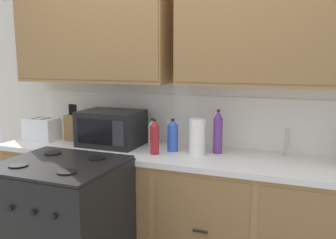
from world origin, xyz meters
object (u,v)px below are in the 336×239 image
microwave (111,128)px  toaster (42,129)px  bottle_blue (173,135)px  stove_range (63,231)px  bottle_violet (218,132)px  knife_block (74,127)px  bottle_clear (153,133)px  paper_towel_roll (197,137)px  bottle_red (155,137)px

microwave → toaster: size_ratio=1.71×
microwave → bottle_blue: bearing=-0.2°
stove_range → bottle_violet: (0.86, 0.72, 0.59)m
stove_range → bottle_blue: size_ratio=3.85×
microwave → knife_block: bearing=172.6°
stove_range → bottle_clear: size_ratio=4.28×
stove_range → bottle_violet: bearing=40.2°
knife_block → paper_towel_roll: knife_block is taller
paper_towel_roll → bottle_violet: size_ratio=0.80×
bottle_clear → bottle_red: bearing=-63.5°
bottle_blue → bottle_red: bearing=-124.8°
stove_range → toaster: size_ratio=3.39×
paper_towel_roll → bottle_red: same height
stove_range → microwave: size_ratio=1.98×
microwave → bottle_clear: (0.32, 0.09, -0.03)m
stove_range → toaster: bearing=137.1°
bottle_red → microwave: bearing=163.0°
bottle_red → bottle_violet: bottle_violet is taller
toaster → bottle_violet: bottle_violet is taller
toaster → bottle_violet: 1.52m
paper_towel_roll → bottle_blue: paper_towel_roll is taller
bottle_clear → microwave: bearing=-164.2°
bottle_violet → microwave: bearing=-175.9°
knife_block → bottle_violet: (1.26, 0.01, 0.04)m
stove_range → knife_block: knife_block is taller
bottle_clear → bottle_blue: bottle_blue is taller
toaster → bottle_violet: size_ratio=0.86×
knife_block → bottle_blue: (0.92, -0.05, 0.01)m
paper_towel_roll → bottle_clear: bearing=163.6°
stove_range → toaster: (-0.65, 0.61, 0.53)m
microwave → bottle_blue: (0.53, -0.00, -0.02)m
toaster → bottle_clear: bottle_clear is taller
paper_towel_roll → bottle_red: (-0.29, -0.11, -0.00)m
toaster → bottle_blue: 1.18m
bottle_red → bottle_clear: bottle_red is taller
bottle_clear → bottle_blue: bearing=-24.7°
stove_range → bottle_red: 0.89m
stove_range → paper_towel_roll: (0.73, 0.64, 0.56)m
bottle_violet → bottle_blue: (-0.33, -0.06, -0.04)m
toaster → knife_block: 0.28m
paper_towel_roll → bottle_blue: (-0.20, 0.02, -0.01)m
stove_range → knife_block: 0.99m
microwave → bottle_blue: size_ratio=1.94×
knife_block → paper_towel_roll: (1.12, -0.08, 0.01)m
bottle_red → bottle_blue: size_ratio=1.05×
microwave → bottle_clear: size_ratio=2.16×
stove_range → bottle_clear: bottle_clear is taller
paper_towel_roll → bottle_clear: 0.42m
paper_towel_roll → bottle_red: size_ratio=1.00×
microwave → stove_range: bearing=-89.9°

